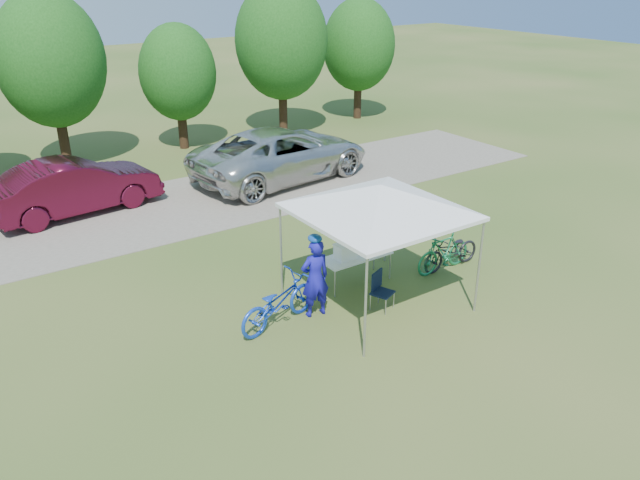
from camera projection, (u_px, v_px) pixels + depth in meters
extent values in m
plane|color=#2D5119|center=(376.00, 302.00, 13.76)|extent=(100.00, 100.00, 0.00)
cube|color=gray|center=(217.00, 198.00, 19.79)|extent=(24.00, 5.00, 0.02)
cylinder|color=#A5A5AA|center=(365.00, 308.00, 11.42)|extent=(0.05, 0.05, 2.10)
cylinder|color=#A5A5AA|center=(479.00, 267.00, 12.97)|extent=(0.05, 0.05, 2.10)
cylinder|color=#A5A5AA|center=(281.00, 251.00, 13.69)|extent=(0.05, 0.05, 2.10)
cylinder|color=#A5A5AA|center=(386.00, 222.00, 15.23)|extent=(0.05, 0.05, 2.10)
cube|color=silver|center=(379.00, 212.00, 12.88)|extent=(3.15, 3.15, 0.08)
pyramid|color=silver|center=(380.00, 185.00, 12.64)|extent=(4.53, 4.53, 0.55)
cylinder|color=#382314|center=(64.00, 138.00, 22.59)|extent=(0.36, 0.36, 2.03)
ellipsoid|color=#144711|center=(50.00, 60.00, 21.46)|extent=(3.71, 3.71, 4.64)
cylinder|color=#382314|center=(183.00, 128.00, 24.84)|extent=(0.36, 0.36, 1.61)
ellipsoid|color=#144711|center=(178.00, 72.00, 23.95)|extent=(2.94, 2.94, 3.68)
cylinder|color=#382314|center=(283.00, 110.00, 26.83)|extent=(0.36, 0.36, 2.10)
ellipsoid|color=#144711|center=(281.00, 41.00, 25.66)|extent=(3.84, 3.84, 4.80)
cylinder|color=#382314|center=(358.00, 99.00, 29.65)|extent=(0.36, 0.36, 1.82)
ellipsoid|color=#144711|center=(359.00, 45.00, 28.64)|extent=(3.33, 3.33, 4.16)
cube|color=white|center=(356.00, 256.00, 14.32)|extent=(1.69, 0.70, 0.04)
cylinder|color=#A5A5AA|center=(335.00, 284.00, 13.83)|extent=(0.04, 0.04, 0.66)
cylinder|color=#A5A5AA|center=(390.00, 266.00, 14.65)|extent=(0.04, 0.04, 0.66)
cylinder|color=#A5A5AA|center=(320.00, 274.00, 14.28)|extent=(0.04, 0.04, 0.66)
cylinder|color=#A5A5AA|center=(374.00, 257.00, 15.10)|extent=(0.04, 0.04, 0.66)
cube|color=black|center=(382.00, 293.00, 13.32)|extent=(0.55, 0.55, 0.04)
cube|color=black|center=(377.00, 280.00, 13.38)|extent=(0.40, 0.19, 0.42)
cylinder|color=#A5A5AA|center=(381.00, 307.00, 13.17)|extent=(0.02, 0.02, 0.37)
cylinder|color=#A5A5AA|center=(394.00, 302.00, 13.36)|extent=(0.02, 0.02, 0.37)
cylinder|color=#A5A5AA|center=(370.00, 300.00, 13.45)|extent=(0.02, 0.02, 0.37)
cylinder|color=#A5A5AA|center=(383.00, 295.00, 13.64)|extent=(0.02, 0.02, 0.37)
cube|color=white|center=(346.00, 252.00, 14.11)|extent=(0.48, 0.32, 0.32)
cube|color=white|center=(346.00, 245.00, 14.03)|extent=(0.51, 0.34, 0.04)
cylinder|color=gold|center=(376.00, 249.00, 14.55)|extent=(0.07, 0.07, 0.06)
imported|color=#1613A0|center=(315.00, 278.00, 12.92)|extent=(0.68, 0.49, 1.73)
imported|color=blue|center=(278.00, 302.00, 12.68)|extent=(2.12, 1.15, 1.06)
imported|color=#1A7546|center=(444.00, 252.00, 14.96)|extent=(1.68, 0.51, 1.00)
imported|color=black|center=(451.00, 251.00, 15.11)|extent=(1.72, 0.61, 0.90)
imported|color=silver|center=(282.00, 154.00, 21.18)|extent=(6.69, 3.73, 1.77)
imported|color=#4A0C1F|center=(75.00, 186.00, 18.34)|extent=(5.04, 2.26, 1.61)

